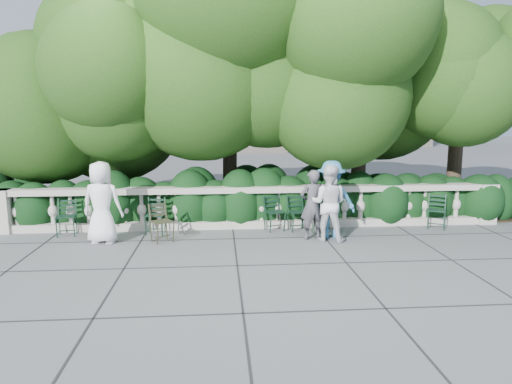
{
  "coord_description": "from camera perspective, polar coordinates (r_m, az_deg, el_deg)",
  "views": [
    {
      "loc": [
        -0.79,
        -8.84,
        2.68
      ],
      "look_at": [
        0.0,
        1.0,
        1.0
      ],
      "focal_mm": 32.0,
      "sensor_mm": 36.0,
      "label": 1
    }
  ],
  "objects": [
    {
      "name": "tree_canopy",
      "position": [
        12.19,
        2.48,
        15.68
      ],
      "size": [
        15.04,
        6.52,
        6.78
      ],
      "color": "#3F3023",
      "rests_on": "ground"
    },
    {
      "name": "person_older_blue",
      "position": [
        10.1,
        9.35,
        -0.92
      ],
      "size": [
        1.11,
        0.65,
        1.7
      ],
      "primitive_type": "imported",
      "rotation": [
        0.0,
        0.0,
        3.16
      ],
      "color": "teal",
      "rests_on": "ground"
    },
    {
      "name": "chair_f",
      "position": [
        10.63,
        5.5,
        -4.99
      ],
      "size": [
        0.53,
        0.56,
        0.84
      ],
      "primitive_type": null,
      "rotation": [
        0.0,
        0.0,
        0.21
      ],
      "color": "black",
      "rests_on": "ground"
    },
    {
      "name": "chair_a",
      "position": [
        10.5,
        -12.59,
        -5.36
      ],
      "size": [
        0.48,
        0.52,
        0.84
      ],
      "primitive_type": null,
      "rotation": [
        0.0,
        0.0,
        -0.08
      ],
      "color": "black",
      "rests_on": "ground"
    },
    {
      "name": "chair_b",
      "position": [
        10.95,
        -22.64,
        -5.27
      ],
      "size": [
        0.5,
        0.53,
        0.84
      ],
      "primitive_type": null,
      "rotation": [
        0.0,
        0.0,
        0.13
      ],
      "color": "black",
      "rests_on": "ground"
    },
    {
      "name": "person_businessman",
      "position": [
        10.06,
        -18.72,
        -1.25
      ],
      "size": [
        0.94,
        0.7,
        1.73
      ],
      "primitive_type": "imported",
      "rotation": [
        0.0,
        0.0,
        2.95
      ],
      "color": "white",
      "rests_on": "ground"
    },
    {
      "name": "ground",
      "position": [
        9.27,
        0.5,
        -7.14
      ],
      "size": [
        90.0,
        90.0,
        0.0
      ],
      "primitive_type": "plane",
      "color": "#515458",
      "rests_on": "ground"
    },
    {
      "name": "chair_d",
      "position": [
        10.56,
        8.01,
        -5.14
      ],
      "size": [
        0.57,
        0.59,
        0.84
      ],
      "primitive_type": null,
      "rotation": [
        0.0,
        0.0,
        -0.31
      ],
      "color": "black",
      "rests_on": "ground"
    },
    {
      "name": "person_casual_man",
      "position": [
        9.84,
        9.03,
        -1.38
      ],
      "size": [
        0.97,
        0.87,
        1.63
      ],
      "primitive_type": "imported",
      "rotation": [
        0.0,
        0.0,
        2.75
      ],
      "color": "silver",
      "rests_on": "ground"
    },
    {
      "name": "chair_weathered",
      "position": [
        9.85,
        -11.26,
        -6.32
      ],
      "size": [
        0.63,
        0.64,
        0.84
      ],
      "primitive_type": null,
      "rotation": [
        0.0,
        0.0,
        0.55
      ],
      "color": "black",
      "rests_on": "ground"
    },
    {
      "name": "chair_c",
      "position": [
        10.59,
        2.66,
        -5.01
      ],
      "size": [
        0.57,
        0.59,
        0.84
      ],
      "primitive_type": null,
      "rotation": [
        0.0,
        0.0,
        0.32
      ],
      "color": "black",
      "rests_on": "ground"
    },
    {
      "name": "chair_e",
      "position": [
        11.54,
        21.51,
        -4.46
      ],
      "size": [
        0.61,
        0.62,
        0.84
      ],
      "primitive_type": null,
      "rotation": [
        0.0,
        0.0,
        -0.45
      ],
      "color": "black",
      "rests_on": "ground"
    },
    {
      "name": "shrub_hedge",
      "position": [
        12.17,
        -0.76,
        -3.07
      ],
      "size": [
        15.0,
        2.6,
        1.7
      ],
      "primitive_type": null,
      "color": "black",
      "rests_on": "ground"
    },
    {
      "name": "person_woman_grey",
      "position": [
        9.91,
        7.02,
        -1.58
      ],
      "size": [
        0.63,
        0.49,
        1.52
      ],
      "primitive_type": "imported",
      "rotation": [
        0.0,
        0.0,
        3.38
      ],
      "color": "#414146",
      "rests_on": "ground"
    },
    {
      "name": "balustrade",
      "position": [
        10.89,
        -0.34,
        -1.96
      ],
      "size": [
        12.0,
        0.44,
        1.0
      ],
      "color": "#9E998E",
      "rests_on": "ground"
    }
  ]
}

